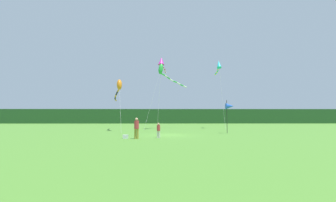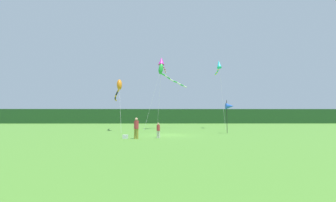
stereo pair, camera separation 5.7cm
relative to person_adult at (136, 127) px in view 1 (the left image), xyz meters
The scene contains 10 objects.
ground_plane 4.87m from the person_adult, 54.39° to the left, with size 120.00×120.00×0.00m, color #4C842D.
distant_treeline 48.97m from the person_adult, 86.75° to the left, with size 108.00×2.01×4.34m, color #234C23.
person_adult is the anchor object (origin of this frame).
person_child 1.98m from the person_adult, 20.08° to the left, with size 0.29×0.29×1.33m.
cooler_box 1.29m from the person_adult, 166.48° to the left, with size 0.43×0.35×0.32m, color silver.
banner_flag_pole 11.91m from the person_adult, 33.19° to the left, with size 0.90×0.70×3.77m.
kite_cyan 23.07m from the person_adult, 57.27° to the left, with size 0.82×7.21×11.48m.
kite_orange 13.12m from the person_adult, 109.18° to the left, with size 2.90×9.54×7.12m.
kite_green 17.78m from the person_adult, 82.05° to the left, with size 6.77×8.11×10.29m.
kite_magenta 18.62m from the person_adult, 83.42° to the left, with size 1.45×5.53×11.42m.
Camera 1 is at (-0.31, -22.85, 1.80)m, focal length 23.81 mm.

